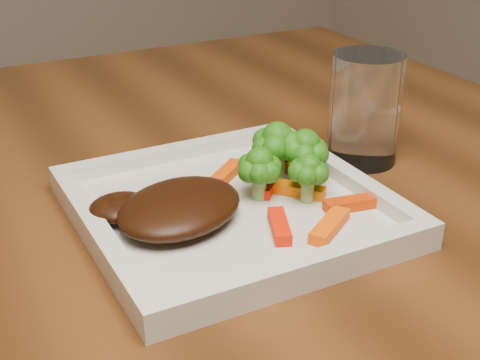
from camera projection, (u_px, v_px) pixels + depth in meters
name	position (u px, v px, depth m)	size (l,w,h in m)	color
plate	(231.00, 212.00, 0.62)	(0.27, 0.27, 0.01)	silver
steak	(180.00, 207.00, 0.59)	(0.12, 0.10, 0.03)	black
broccoli_0	(277.00, 149.00, 0.65)	(0.06, 0.06, 0.07)	#1C6110
broccoli_1	(305.00, 155.00, 0.65)	(0.05, 0.05, 0.06)	#287112
broccoli_2	(308.00, 173.00, 0.62)	(0.04, 0.04, 0.06)	#2A5D0F
broccoli_3	(260.00, 169.00, 0.62)	(0.05, 0.05, 0.06)	#207313
carrot_0	(330.00, 226.00, 0.58)	(0.06, 0.02, 0.01)	#FF5504
carrot_1	(353.00, 203.00, 0.61)	(0.06, 0.01, 0.01)	#C93303
carrot_2	(279.00, 226.00, 0.58)	(0.05, 0.01, 0.01)	#F41D03
carrot_3	(293.00, 160.00, 0.70)	(0.06, 0.02, 0.01)	red
carrot_4	(227.00, 173.00, 0.67)	(0.05, 0.01, 0.01)	#EA4603
carrot_5	(297.00, 189.00, 0.64)	(0.05, 0.01, 0.01)	orange
carrot_6	(269.00, 184.00, 0.65)	(0.05, 0.01, 0.01)	#FD1D04
drinking_glass	(365.00, 109.00, 0.72)	(0.08, 0.08, 0.12)	white
carrot_7	(295.00, 159.00, 0.70)	(0.05, 0.01, 0.01)	orange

